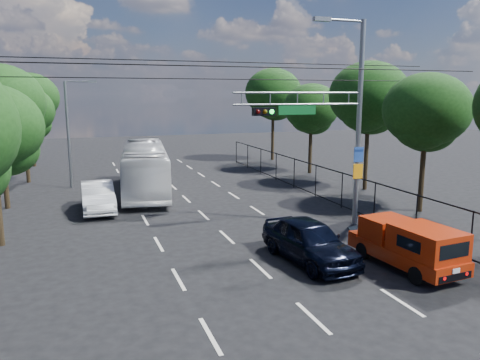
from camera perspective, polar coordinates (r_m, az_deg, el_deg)
name	(u,v)px	position (r m, az deg, el deg)	size (l,w,h in m)	color
ground	(313,318)	(13.86, 8.88, -16.27)	(120.00, 120.00, 0.00)	black
lane_markings	(194,206)	(26.31, -5.60, -3.22)	(6.12, 38.00, 0.01)	beige
signal_mast	(336,115)	(21.98, 11.67, 7.74)	(6.43, 0.39, 9.50)	slate
streetlight_left	(71,129)	(32.94, -19.95, 5.90)	(2.09, 0.22, 7.08)	slate
utility_wires	(220,69)	(20.60, -2.46, 13.31)	(22.00, 5.04, 0.74)	black
fence_right	(331,186)	(27.23, 11.04, -0.69)	(0.06, 34.03, 2.00)	black
tree_right_b	(426,116)	(26.31, 21.74, 7.23)	(4.50, 4.50, 7.31)	black
tree_right_c	(369,101)	(31.41, 15.44, 9.23)	(5.10, 5.10, 8.29)	black
tree_right_d	(311,111)	(37.22, 8.69, 8.26)	(4.32, 4.32, 7.02)	black
tree_right_e	(273,97)	(44.51, 4.08, 10.09)	(5.28, 5.28, 8.58)	black
tree_left_d	(24,116)	(36.07, -24.88, 7.14)	(4.20, 4.20, 6.83)	black
tree_left_e	(30,102)	(44.04, -24.26, 8.67)	(4.92, 4.92, 7.99)	black
red_pickup	(407,244)	(17.92, 19.71, -7.32)	(2.06, 4.76, 1.72)	black
navy_hatchback	(309,241)	(17.78, 8.45, -7.33)	(1.91, 4.74, 1.62)	black
white_bus	(145,168)	(30.35, -11.52, 1.44)	(2.62, 11.19, 3.12)	silver
white_van	(98,197)	(26.23, -16.94, -1.95)	(1.64, 4.70, 1.55)	white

